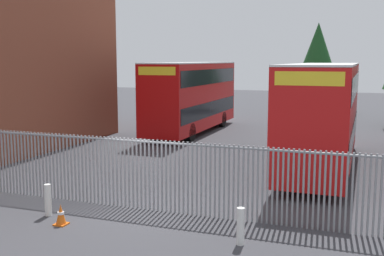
% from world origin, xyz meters
% --- Properties ---
extents(ground_plane, '(100.00, 100.00, 0.00)m').
position_xyz_m(ground_plane, '(0.00, 8.00, 0.00)').
color(ground_plane, '#3D3D42').
extents(palisade_fence, '(15.79, 0.14, 2.35)m').
position_xyz_m(palisade_fence, '(-0.19, 0.00, 1.18)').
color(palisade_fence, gray).
rests_on(palisade_fence, ground).
extents(double_decker_bus_near_gate, '(2.54, 10.81, 4.42)m').
position_xyz_m(double_decker_bus_near_gate, '(4.49, 7.65, 2.42)').
color(double_decker_bus_near_gate, red).
rests_on(double_decker_bus_near_gate, ground).
extents(double_decker_bus_behind_fence_right, '(2.54, 10.81, 4.42)m').
position_xyz_m(double_decker_bus_behind_fence_right, '(-4.17, 15.36, 2.42)').
color(double_decker_bus_behind_fence_right, '#B70C0C').
rests_on(double_decker_bus_behind_fence_right, ground).
extents(bollard_near_left, '(0.20, 0.20, 0.95)m').
position_xyz_m(bollard_near_left, '(-2.49, -1.54, 0.47)').
color(bollard_near_left, silver).
rests_on(bollard_near_left, ground).
extents(bollard_center_front, '(0.20, 0.20, 0.95)m').
position_xyz_m(bollard_center_front, '(3.41, -1.74, 0.47)').
color(bollard_center_front, silver).
rests_on(bollard_center_front, ground).
extents(traffic_cone_mid_forecourt, '(0.34, 0.34, 0.59)m').
position_xyz_m(traffic_cone_mid_forecourt, '(-1.66, -2.08, 0.29)').
color(traffic_cone_mid_forecourt, orange).
rests_on(traffic_cone_mid_forecourt, ground).
extents(tree_tall_back, '(3.89, 3.89, 7.64)m').
position_xyz_m(tree_tall_back, '(2.22, 28.18, 4.85)').
color(tree_tall_back, '#4C3823').
rests_on(tree_tall_back, ground).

